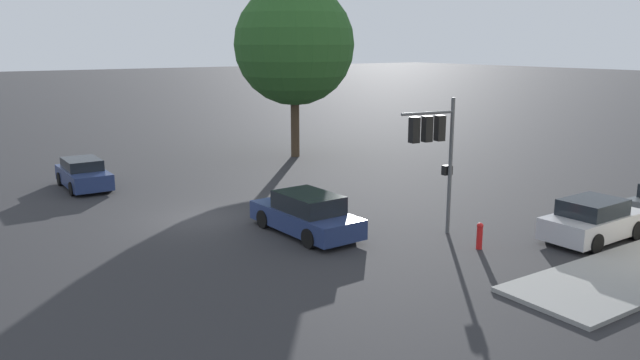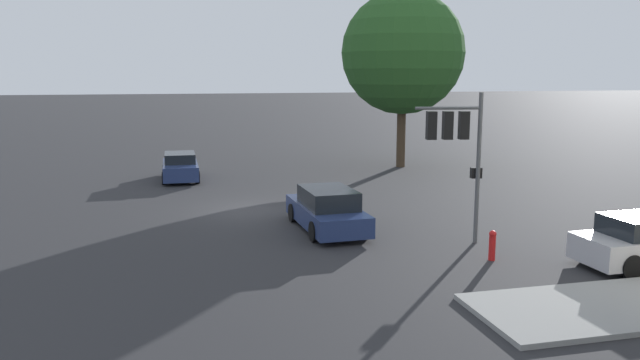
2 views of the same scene
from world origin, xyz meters
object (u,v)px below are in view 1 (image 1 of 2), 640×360
at_px(crossing_car_0, 83,174).
at_px(crossing_car_1, 306,214).
at_px(fire_hydrant, 480,235).
at_px(traffic_signal, 433,139).
at_px(street_tree, 294,45).
at_px(parked_car_0, 593,221).

distance_m(crossing_car_0, crossing_car_1, 13.12).
bearing_deg(crossing_car_0, fire_hydrant, 27.67).
xyz_separation_m(traffic_signal, crossing_car_1, (-2.68, -3.59, -2.80)).
relative_size(traffic_signal, crossing_car_0, 1.18).
distance_m(traffic_signal, fire_hydrant, 3.69).
xyz_separation_m(street_tree, fire_hydrant, (18.53, -4.21, -6.23)).
xyz_separation_m(crossing_car_0, crossing_car_1, (12.19, 4.86, 0.05)).
bearing_deg(traffic_signal, crossing_car_1, 62.01).
xyz_separation_m(crossing_car_0, fire_hydrant, (16.94, 8.75, -0.18)).
relative_size(street_tree, parked_car_0, 2.50).
height_order(street_tree, parked_car_0, street_tree).
bearing_deg(fire_hydrant, crossing_car_0, -152.70).
relative_size(crossing_car_1, fire_hydrant, 5.28).
bearing_deg(fire_hydrant, crossing_car_1, -140.74).
relative_size(street_tree, fire_hydrant, 11.21).
height_order(parked_car_0, fire_hydrant, parked_car_0).
bearing_deg(street_tree, crossing_car_0, -83.04).
distance_m(street_tree, fire_hydrant, 19.99).
height_order(crossing_car_0, parked_car_0, parked_car_0).
xyz_separation_m(street_tree, traffic_signal, (16.44, -4.50, -3.20)).
height_order(crossing_car_1, fire_hydrant, crossing_car_1).
relative_size(street_tree, crossing_car_0, 2.47).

